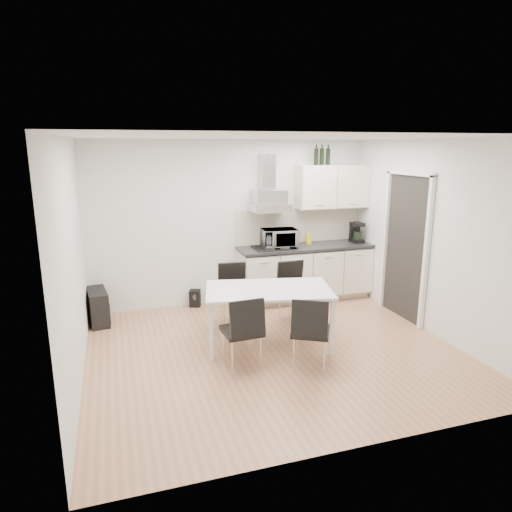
{
  "coord_description": "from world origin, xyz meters",
  "views": [
    {
      "loc": [
        -1.81,
        -4.97,
        2.51
      ],
      "look_at": [
        -0.06,
        0.55,
        1.1
      ],
      "focal_mm": 32.0,
      "sensor_mm": 36.0,
      "label": 1
    }
  ],
  "objects_px": {
    "dining_table": "(268,294)",
    "chair_far_right": "(295,293)",
    "chair_far_left": "(234,296)",
    "floor_speaker": "(195,298)",
    "guitar_amp": "(98,307)",
    "chair_near_right": "(311,332)",
    "chair_near_left": "(242,332)",
    "kitchenette": "(307,250)"
  },
  "relations": [
    {
      "from": "dining_table",
      "to": "chair_far_right",
      "type": "relative_size",
      "value": 1.95
    },
    {
      "from": "kitchenette",
      "to": "chair_far_right",
      "type": "bearing_deg",
      "value": -121.67
    },
    {
      "from": "chair_far_right",
      "to": "guitar_amp",
      "type": "height_order",
      "value": "chair_far_right"
    },
    {
      "from": "kitchenette",
      "to": "chair_near_right",
      "type": "bearing_deg",
      "value": -112.49
    },
    {
      "from": "chair_far_right",
      "to": "floor_speaker",
      "type": "distance_m",
      "value": 1.71
    },
    {
      "from": "chair_near_left",
      "to": "guitar_amp",
      "type": "bearing_deg",
      "value": 126.6
    },
    {
      "from": "chair_near_left",
      "to": "chair_far_right",
      "type": "bearing_deg",
      "value": 41.36
    },
    {
      "from": "dining_table",
      "to": "chair_far_left",
      "type": "distance_m",
      "value": 0.83
    },
    {
      "from": "chair_far_left",
      "to": "chair_near_right",
      "type": "distance_m",
      "value": 1.59
    },
    {
      "from": "floor_speaker",
      "to": "dining_table",
      "type": "bearing_deg",
      "value": -47.98
    },
    {
      "from": "dining_table",
      "to": "chair_far_left",
      "type": "xyz_separation_m",
      "value": [
        -0.25,
        0.75,
        -0.24
      ]
    },
    {
      "from": "dining_table",
      "to": "floor_speaker",
      "type": "distance_m",
      "value": 1.89
    },
    {
      "from": "chair_far_right",
      "to": "floor_speaker",
      "type": "relative_size",
      "value": 3.23
    },
    {
      "from": "guitar_amp",
      "to": "floor_speaker",
      "type": "xyz_separation_m",
      "value": [
        1.45,
        0.28,
        -0.11
      ]
    },
    {
      "from": "chair_far_left",
      "to": "chair_near_right",
      "type": "bearing_deg",
      "value": 113.95
    },
    {
      "from": "kitchenette",
      "to": "floor_speaker",
      "type": "distance_m",
      "value": 1.98
    },
    {
      "from": "chair_near_right",
      "to": "floor_speaker",
      "type": "distance_m",
      "value": 2.63
    },
    {
      "from": "chair_far_right",
      "to": "chair_near_right",
      "type": "bearing_deg",
      "value": 71.66
    },
    {
      "from": "chair_near_left",
      "to": "dining_table",
      "type": "bearing_deg",
      "value": 42.51
    },
    {
      "from": "chair_near_left",
      "to": "floor_speaker",
      "type": "distance_m",
      "value": 2.23
    },
    {
      "from": "kitchenette",
      "to": "chair_near_right",
      "type": "distance_m",
      "value": 2.5
    },
    {
      "from": "kitchenette",
      "to": "chair_far_right",
      "type": "relative_size",
      "value": 2.86
    },
    {
      "from": "dining_table",
      "to": "chair_far_right",
      "type": "xyz_separation_m",
      "value": [
        0.61,
        0.58,
        -0.24
      ]
    },
    {
      "from": "chair_far_right",
      "to": "chair_near_right",
      "type": "xyz_separation_m",
      "value": [
        -0.37,
        -1.34,
        0.0
      ]
    },
    {
      "from": "kitchenette",
      "to": "chair_near_left",
      "type": "height_order",
      "value": "kitchenette"
    },
    {
      "from": "chair_far_right",
      "to": "floor_speaker",
      "type": "bearing_deg",
      "value": -44.21
    },
    {
      "from": "dining_table",
      "to": "guitar_amp",
      "type": "height_order",
      "value": "dining_table"
    },
    {
      "from": "chair_far_left",
      "to": "floor_speaker",
      "type": "bearing_deg",
      "value": -61.03
    },
    {
      "from": "dining_table",
      "to": "chair_near_right",
      "type": "xyz_separation_m",
      "value": [
        0.25,
        -0.76,
        -0.24
      ]
    },
    {
      "from": "dining_table",
      "to": "floor_speaker",
      "type": "xyz_separation_m",
      "value": [
        -0.65,
        1.69,
        -0.54
      ]
    },
    {
      "from": "chair_far_right",
      "to": "chair_near_right",
      "type": "relative_size",
      "value": 1.0
    },
    {
      "from": "guitar_amp",
      "to": "floor_speaker",
      "type": "height_order",
      "value": "guitar_amp"
    },
    {
      "from": "chair_far_left",
      "to": "chair_near_right",
      "type": "height_order",
      "value": "same"
    },
    {
      "from": "kitchenette",
      "to": "chair_far_right",
      "type": "distance_m",
      "value": 1.17
    },
    {
      "from": "floor_speaker",
      "to": "kitchenette",
      "type": "bearing_deg",
      "value": 15.75
    },
    {
      "from": "chair_near_right",
      "to": "floor_speaker",
      "type": "xyz_separation_m",
      "value": [
        -0.9,
        2.45,
        -0.3
      ]
    },
    {
      "from": "dining_table",
      "to": "chair_near_left",
      "type": "bearing_deg",
      "value": -122.07
    },
    {
      "from": "dining_table",
      "to": "chair_near_right",
      "type": "distance_m",
      "value": 0.83
    },
    {
      "from": "dining_table",
      "to": "floor_speaker",
      "type": "height_order",
      "value": "dining_table"
    },
    {
      "from": "dining_table",
      "to": "floor_speaker",
      "type": "bearing_deg",
      "value": 123.33
    },
    {
      "from": "chair_far_left",
      "to": "chair_far_right",
      "type": "relative_size",
      "value": 1.0
    },
    {
      "from": "kitchenette",
      "to": "dining_table",
      "type": "bearing_deg",
      "value": -128.04
    }
  ]
}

